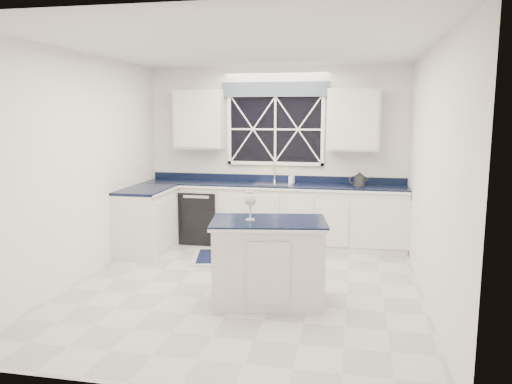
% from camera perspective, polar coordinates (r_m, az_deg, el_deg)
% --- Properties ---
extents(ground, '(4.50, 4.50, 0.00)m').
position_cam_1_polar(ground, '(5.89, -1.34, -10.80)').
color(ground, '#BBBCB6').
rests_on(ground, ground).
extents(back_wall, '(4.00, 0.10, 2.70)m').
position_cam_1_polar(back_wall, '(7.78, 2.25, 4.24)').
color(back_wall, white).
rests_on(back_wall, ground).
extents(base_cabinets, '(3.99, 1.60, 0.90)m').
position_cam_1_polar(base_cabinets, '(7.52, -0.84, -2.86)').
color(base_cabinets, silver).
rests_on(base_cabinets, ground).
extents(countertop, '(3.98, 0.64, 0.04)m').
position_cam_1_polar(countertop, '(7.54, 1.87, 0.79)').
color(countertop, black).
rests_on(countertop, base_cabinets).
extents(dishwasher, '(0.60, 0.58, 0.82)m').
position_cam_1_polar(dishwasher, '(7.88, -6.07, -2.66)').
color(dishwasher, black).
rests_on(dishwasher, ground).
extents(window, '(1.65, 0.09, 1.26)m').
position_cam_1_polar(window, '(7.71, 2.22, 7.77)').
color(window, black).
rests_on(window, ground).
extents(upper_cabinets, '(3.10, 0.34, 0.90)m').
position_cam_1_polar(upper_cabinets, '(7.59, 2.07, 8.28)').
color(upper_cabinets, silver).
rests_on(upper_cabinets, ground).
extents(faucet, '(0.05, 0.20, 0.30)m').
position_cam_1_polar(faucet, '(7.70, 2.12, 2.31)').
color(faucet, silver).
rests_on(faucet, countertop).
extents(island, '(1.29, 0.90, 0.89)m').
position_cam_1_polar(island, '(5.33, 1.45, -7.89)').
color(island, silver).
rests_on(island, ground).
extents(rug, '(1.52, 1.11, 0.02)m').
position_cam_1_polar(rug, '(7.04, -1.64, -7.38)').
color(rug, '#A1A19C').
rests_on(rug, ground).
extents(kettle, '(0.29, 0.19, 0.21)m').
position_cam_1_polar(kettle, '(7.47, 11.72, 1.42)').
color(kettle, '#2D2D30').
rests_on(kettle, countertop).
extents(wine_glass, '(0.13, 0.13, 0.30)m').
position_cam_1_polar(wine_glass, '(5.19, -0.66, -0.95)').
color(wine_glass, silver).
rests_on(wine_glass, island).
extents(soap_bottle, '(0.09, 0.09, 0.17)m').
position_cam_1_polar(soap_bottle, '(7.60, 4.10, 1.64)').
color(soap_bottle, silver).
rests_on(soap_bottle, countertop).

